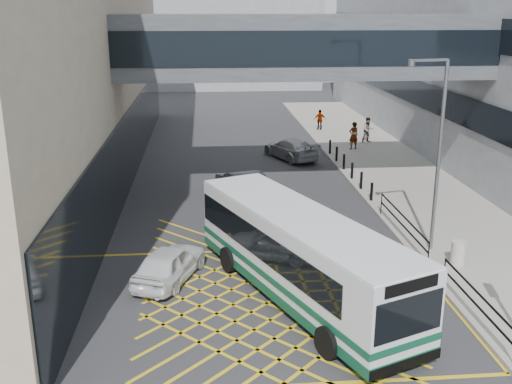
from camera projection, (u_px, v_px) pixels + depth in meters
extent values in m
plane|color=#333335|center=(267.00, 303.00, 19.61)|extent=(120.00, 120.00, 0.00)
cube|color=black|center=(132.00, 143.00, 33.75)|extent=(0.10, 41.50, 4.00)
cube|color=black|center=(400.00, 86.00, 42.27)|extent=(0.10, 43.50, 1.60)
cube|color=black|center=(404.00, 27.00, 41.09)|extent=(0.10, 43.50, 1.60)
cube|color=gray|center=(200.00, 10.00, 73.91)|extent=(28.00, 16.00, 18.00)
cube|color=#464B50|center=(303.00, 46.00, 29.07)|extent=(20.00, 4.00, 3.00)
cube|color=black|center=(310.00, 49.00, 27.15)|extent=(19.50, 0.06, 1.60)
cube|color=black|center=(297.00, 44.00, 30.99)|extent=(19.50, 0.06, 1.60)
cube|color=gray|center=(394.00, 174.00, 34.61)|extent=(6.00, 54.00, 0.16)
cube|color=gold|center=(267.00, 303.00, 19.61)|extent=(12.00, 9.00, 0.01)
cube|color=silver|center=(300.00, 254.00, 19.51)|extent=(6.18, 10.49, 2.55)
cube|color=#0D442E|center=(299.00, 285.00, 19.84)|extent=(6.23, 10.54, 0.32)
cube|color=#0D442E|center=(300.00, 271.00, 19.69)|extent=(6.25, 10.54, 0.21)
cube|color=black|center=(291.00, 238.00, 19.89)|extent=(5.73, 9.29, 0.99)
cube|color=black|center=(409.00, 316.00, 15.06)|extent=(2.03, 0.91, 1.13)
cube|color=black|center=(412.00, 286.00, 14.80)|extent=(1.59, 0.71, 0.33)
cube|color=silver|center=(301.00, 216.00, 19.13)|extent=(6.13, 10.39, 0.09)
cube|color=black|center=(405.00, 364.00, 15.45)|extent=(2.21, 1.00, 0.28)
cube|color=black|center=(232.00, 235.00, 24.24)|extent=(2.21, 1.00, 0.28)
cylinder|color=black|center=(328.00, 342.00, 16.44)|extent=(0.61, 0.97, 0.94)
cylinder|color=black|center=(395.00, 322.00, 17.50)|extent=(0.61, 0.97, 0.94)
cylinder|color=black|center=(228.00, 259.00, 21.87)|extent=(0.61, 0.97, 0.94)
cylinder|color=black|center=(284.00, 248.00, 22.93)|extent=(0.61, 0.97, 0.94)
imported|color=silver|center=(169.00, 263.00, 21.11)|extent=(3.08, 4.44, 1.31)
imported|color=black|center=(244.00, 186.00, 29.93)|extent=(3.21, 5.20, 1.52)
imported|color=#999BA1|center=(291.00, 148.00, 38.21)|extent=(3.53, 4.88, 1.40)
cylinder|color=slate|center=(439.00, 159.00, 22.60)|extent=(0.17, 0.17, 7.33)
cube|color=slate|center=(430.00, 60.00, 21.32)|extent=(1.46, 0.37, 0.09)
cylinder|color=slate|center=(411.00, 63.00, 21.15)|extent=(0.30, 0.30, 0.23)
cylinder|color=#ADA89E|center=(458.00, 253.00, 22.05)|extent=(0.53, 0.53, 0.91)
cube|color=black|center=(478.00, 293.00, 17.89)|extent=(0.05, 5.00, 0.05)
cube|color=black|center=(477.00, 305.00, 18.01)|extent=(0.05, 5.00, 0.05)
cube|color=black|center=(403.00, 216.00, 24.55)|extent=(0.05, 6.00, 0.05)
cube|color=black|center=(402.00, 225.00, 24.67)|extent=(0.05, 6.00, 0.05)
cylinder|color=black|center=(444.00, 272.00, 20.40)|extent=(0.04, 0.04, 1.00)
cylinder|color=black|center=(428.00, 254.00, 21.83)|extent=(0.04, 0.04, 1.00)
cylinder|color=black|center=(381.00, 203.00, 27.54)|extent=(0.04, 0.04, 1.00)
cylinder|color=black|center=(372.00, 192.00, 29.47)|extent=(0.14, 0.14, 0.90)
cylinder|color=black|center=(361.00, 180.00, 31.37)|extent=(0.14, 0.14, 0.90)
cylinder|color=black|center=(352.00, 171.00, 33.28)|extent=(0.14, 0.14, 0.90)
cylinder|color=black|center=(344.00, 162.00, 35.18)|extent=(0.14, 0.14, 0.90)
cylinder|color=black|center=(337.00, 154.00, 37.08)|extent=(0.14, 0.14, 0.90)
cylinder|color=black|center=(330.00, 147.00, 38.99)|extent=(0.14, 0.14, 0.90)
imported|color=gray|center=(354.00, 136.00, 40.08)|extent=(0.84, 0.69, 1.84)
imported|color=gray|center=(368.00, 130.00, 42.21)|extent=(0.93, 0.66, 1.74)
imported|color=gray|center=(320.00, 120.00, 46.53)|extent=(0.93, 0.46, 1.56)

